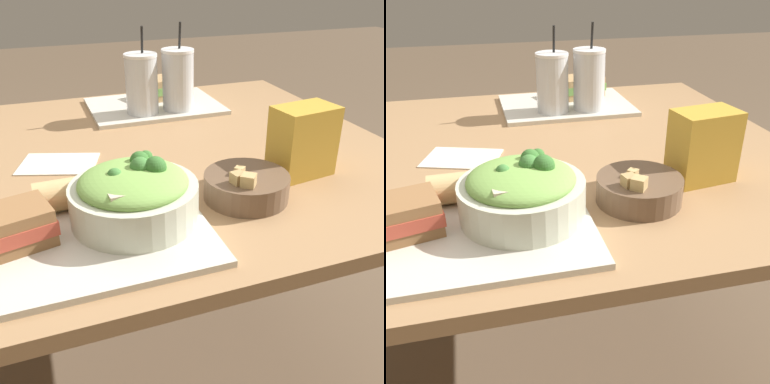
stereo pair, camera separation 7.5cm
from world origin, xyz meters
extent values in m
plane|color=brown|center=(0.00, 0.00, 0.00)|extent=(12.00, 12.00, 0.00)
cube|color=#A37A51|center=(0.00, 0.00, 0.72)|extent=(1.34, 1.07, 0.03)
cylinder|color=#A37A51|center=(0.61, 0.47, 0.35)|extent=(0.06, 0.06, 0.70)
cube|color=beige|center=(-0.12, -0.34, 0.74)|extent=(0.40, 0.29, 0.01)
cube|color=beige|center=(0.18, 0.34, 0.74)|extent=(0.40, 0.29, 0.01)
cylinder|color=beige|center=(-0.04, -0.31, 0.78)|extent=(0.22, 0.22, 0.07)
ellipsoid|color=#7FB251|center=(-0.04, -0.31, 0.82)|extent=(0.19, 0.19, 0.05)
sphere|color=#427F38|center=(-0.02, -0.30, 0.84)|extent=(0.04, 0.04, 0.04)
sphere|color=#38702D|center=(0.00, -0.25, 0.83)|extent=(0.03, 0.03, 0.03)
sphere|color=#38702D|center=(0.00, -0.31, 0.84)|extent=(0.04, 0.04, 0.04)
sphere|color=#38702D|center=(-0.02, -0.27, 0.84)|extent=(0.03, 0.03, 0.03)
sphere|color=#427F38|center=(-0.07, -0.31, 0.83)|extent=(0.03, 0.03, 0.03)
cube|color=beige|center=(-0.02, -0.32, 0.83)|extent=(0.06, 0.03, 0.01)
cube|color=beige|center=(-0.03, -0.32, 0.83)|extent=(0.06, 0.06, 0.01)
cube|color=beige|center=(-0.07, -0.36, 0.83)|extent=(0.05, 0.04, 0.01)
cylinder|color=brown|center=(0.19, -0.29, 0.76)|extent=(0.17, 0.17, 0.05)
cylinder|color=#5B2D19|center=(0.19, -0.29, 0.78)|extent=(0.15, 0.15, 0.01)
cube|color=tan|center=(0.16, -0.32, 0.79)|extent=(0.03, 0.03, 0.02)
cube|color=tan|center=(0.17, -0.33, 0.79)|extent=(0.04, 0.04, 0.03)
cube|color=tan|center=(0.18, -0.28, 0.79)|extent=(0.02, 0.02, 0.02)
cube|color=olive|center=(-0.24, -0.33, 0.76)|extent=(0.14, 0.11, 0.02)
cube|color=#C64C38|center=(-0.24, -0.33, 0.78)|extent=(0.15, 0.12, 0.02)
cube|color=olive|center=(-0.24, -0.33, 0.80)|extent=(0.14, 0.11, 0.02)
cylinder|color=tan|center=(-0.13, -0.23, 0.78)|extent=(0.15, 0.06, 0.06)
cylinder|color=beige|center=(-0.06, -0.23, 0.78)|extent=(0.01, 0.05, 0.05)
cube|color=tan|center=(0.25, 0.41, 0.76)|extent=(0.16, 0.13, 0.02)
cube|color=#6B9E47|center=(0.25, 0.41, 0.78)|extent=(0.16, 0.13, 0.02)
cube|color=tan|center=(0.25, 0.41, 0.80)|extent=(0.16, 0.13, 0.02)
cylinder|color=silver|center=(0.13, 0.27, 0.83)|extent=(0.09, 0.09, 0.16)
cylinder|color=black|center=(0.13, 0.27, 0.82)|extent=(0.08, 0.08, 0.13)
cylinder|color=white|center=(0.13, 0.27, 0.91)|extent=(0.09, 0.09, 0.01)
cylinder|color=black|center=(0.13, 0.27, 0.95)|extent=(0.01, 0.02, 0.08)
cylinder|color=silver|center=(0.24, 0.27, 0.83)|extent=(0.09, 0.09, 0.17)
cylinder|color=maroon|center=(0.24, 0.27, 0.82)|extent=(0.08, 0.08, 0.14)
cylinder|color=white|center=(0.24, 0.27, 0.92)|extent=(0.09, 0.09, 0.01)
cylinder|color=black|center=(0.24, 0.27, 0.95)|extent=(0.01, 0.02, 0.08)
cube|color=gold|center=(0.35, -0.23, 0.81)|extent=(0.14, 0.10, 0.15)
cube|color=silver|center=(-0.14, 0.00, 0.74)|extent=(0.20, 0.17, 0.00)
camera|label=1|loc=(-0.18, -0.98, 1.16)|focal=42.00mm
camera|label=2|loc=(-0.11, -1.01, 1.16)|focal=42.00mm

